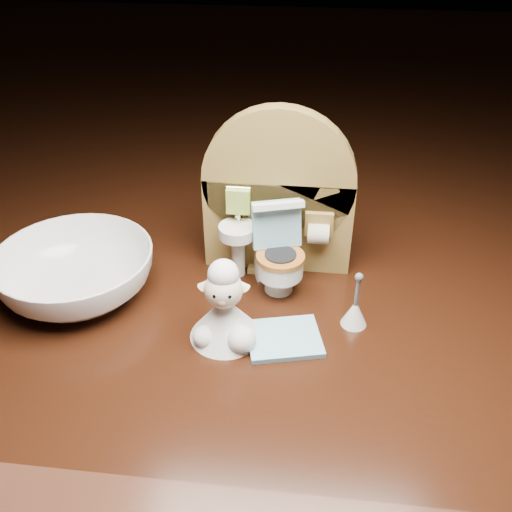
# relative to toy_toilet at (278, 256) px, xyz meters

# --- Properties ---
(backdrop_panel) EXTENTS (0.13, 0.05, 0.15)m
(backdrop_panel) POSITION_rel_toy_toilet_xyz_m (-0.00, 0.03, 0.04)
(backdrop_panel) COLOR olive
(backdrop_panel) RESTS_ON ground
(toy_toilet) EXTENTS (0.05, 0.06, 0.08)m
(toy_toilet) POSITION_rel_toy_toilet_xyz_m (0.00, 0.00, 0.00)
(toy_toilet) COLOR white
(toy_toilet) RESTS_ON ground
(bath_mat) EXTENTS (0.07, 0.06, 0.00)m
(bath_mat) POSITION_rel_toy_toilet_xyz_m (0.01, -0.07, -0.03)
(bath_mat) COLOR #81B7CD
(bath_mat) RESTS_ON ground
(toilet_brush) EXTENTS (0.02, 0.02, 0.05)m
(toilet_brush) POSITION_rel_toy_toilet_xyz_m (0.07, -0.05, -0.02)
(toilet_brush) COLOR white
(toilet_brush) RESTS_ON ground
(plush_lamb) EXTENTS (0.06, 0.06, 0.07)m
(plush_lamb) POSITION_rel_toy_toilet_xyz_m (-0.03, -0.07, -0.00)
(plush_lamb) COLOR white
(plush_lamb) RESTS_ON ground
(ceramic_bowl) EXTENTS (0.14, 0.14, 0.04)m
(ceramic_bowl) POSITION_rel_toy_toilet_xyz_m (-0.17, -0.03, -0.01)
(ceramic_bowl) COLOR white
(ceramic_bowl) RESTS_ON ground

